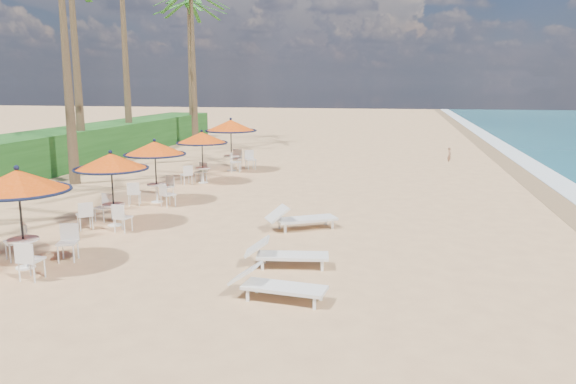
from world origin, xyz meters
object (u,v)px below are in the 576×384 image
at_px(station_2, 155,156).
at_px(station_3, 201,143).
at_px(lounger_near, 275,284).
at_px(station_1, 110,171).
at_px(lounger_far, 299,218).
at_px(station_0, 21,193).
at_px(station_4, 232,132).
at_px(lounger_mid, 284,254).

distance_m(station_2, station_3, 3.98).
height_order(station_3, lounger_near, station_3).
relative_size(station_1, lounger_far, 1.08).
relative_size(station_2, station_3, 1.01).
height_order(station_0, station_1, station_0).
bearing_deg(station_1, station_3, 89.23).
xyz_separation_m(station_4, lounger_near, (5.44, -15.25, -1.52)).
height_order(station_0, station_2, station_0).
bearing_deg(station_2, lounger_far, -25.60).
xyz_separation_m(station_0, lounger_mid, (5.65, 1.18, -1.39)).
relative_size(station_0, station_2, 1.05).
bearing_deg(station_0, lounger_far, 39.76).
relative_size(station_3, lounger_far, 1.07).
relative_size(station_0, lounger_mid, 1.20).
bearing_deg(lounger_near, lounger_mid, 103.22).
xyz_separation_m(station_2, station_3, (0.21, 3.98, 0.06)).
distance_m(station_4, lounger_far, 11.28).
bearing_deg(lounger_mid, station_0, -176.61).
bearing_deg(station_4, lounger_far, -63.58).
distance_m(station_0, station_1, 3.83).
xyz_separation_m(station_0, station_3, (0.11, 11.10, -0.03)).
bearing_deg(lounger_mid, station_1, 146.39).
distance_m(station_1, lounger_mid, 6.36).
height_order(station_0, station_4, station_4).
xyz_separation_m(lounger_near, lounger_mid, (-0.22, 1.93, 0.00)).
bearing_deg(lounger_far, station_0, -170.33).
relative_size(station_1, station_3, 1.00).
bearing_deg(station_0, station_1, 89.82).
bearing_deg(lounger_far, lounger_mid, -115.78).
relative_size(station_2, station_4, 0.89).
height_order(station_1, station_3, station_1).
xyz_separation_m(station_0, station_1, (0.01, 3.83, -0.09)).
height_order(station_2, lounger_mid, station_2).
distance_m(station_4, lounger_mid, 14.39).
xyz_separation_m(lounger_near, lounger_far, (-0.47, 5.24, 0.02)).
bearing_deg(station_1, lounger_near, -38.05).
xyz_separation_m(station_0, station_4, (0.43, 14.50, 0.12)).
bearing_deg(station_3, station_4, 84.69).
distance_m(lounger_mid, lounger_far, 3.32).
xyz_separation_m(station_4, lounger_mid, (5.22, -13.32, -1.52)).
bearing_deg(station_4, station_2, -94.07).
bearing_deg(station_0, station_4, 88.32).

